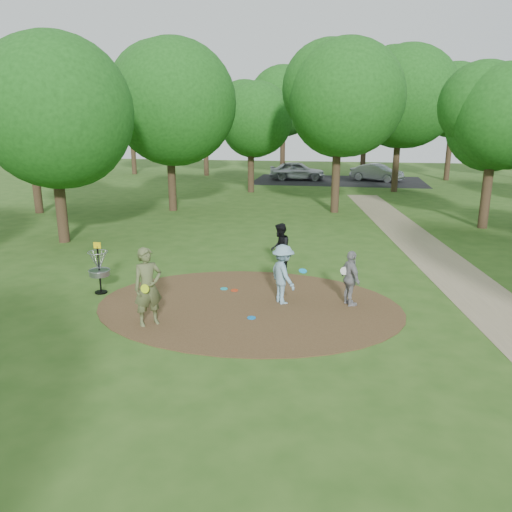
# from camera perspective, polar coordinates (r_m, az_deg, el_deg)

# --- Properties ---
(ground) EXTENTS (100.00, 100.00, 0.00)m
(ground) POSITION_cam_1_polar(r_m,az_deg,el_deg) (13.79, -0.86, -5.71)
(ground) COLOR #2D5119
(ground) RESTS_ON ground
(dirt_clearing) EXTENTS (8.40, 8.40, 0.02)m
(dirt_clearing) POSITION_cam_1_polar(r_m,az_deg,el_deg) (13.79, -0.86, -5.67)
(dirt_clearing) COLOR #47301C
(dirt_clearing) RESTS_ON ground
(footpath) EXTENTS (7.55, 39.89, 0.01)m
(footpath) POSITION_cam_1_polar(r_m,az_deg,el_deg) (15.99, 24.22, -4.10)
(footpath) COLOR #8C7A5B
(footpath) RESTS_ON ground
(parking_lot) EXTENTS (14.00, 8.00, 0.01)m
(parking_lot) POSITION_cam_1_polar(r_m,az_deg,el_deg) (42.93, 9.39, 8.50)
(parking_lot) COLOR black
(parking_lot) RESTS_ON ground
(player_observer_with_disc) EXTENTS (0.86, 0.84, 1.98)m
(player_observer_with_disc) POSITION_cam_1_polar(r_m,az_deg,el_deg) (12.52, -12.25, -3.48)
(player_observer_with_disc) COLOR #555E36
(player_observer_with_disc) RESTS_ON ground
(player_throwing_with_disc) EXTENTS (1.26, 1.24, 1.68)m
(player_throwing_with_disc) POSITION_cam_1_polar(r_m,az_deg,el_deg) (13.75, 3.11, -2.11)
(player_throwing_with_disc) COLOR #7CA5BA
(player_throwing_with_disc) RESTS_ON ground
(player_walking_with_disc) EXTENTS (0.66, 0.84, 1.69)m
(player_walking_with_disc) POSITION_cam_1_polar(r_m,az_deg,el_deg) (16.48, 2.75, 0.87)
(player_walking_with_disc) COLOR black
(player_walking_with_disc) RESTS_ON ground
(player_waiting_with_disc) EXTENTS (0.75, 0.98, 1.55)m
(player_waiting_with_disc) POSITION_cam_1_polar(r_m,az_deg,el_deg) (13.81, 10.75, -2.55)
(player_waiting_with_disc) COLOR gray
(player_waiting_with_disc) RESTS_ON ground
(disc_ground_cyan) EXTENTS (0.22, 0.22, 0.02)m
(disc_ground_cyan) POSITION_cam_1_polar(r_m,az_deg,el_deg) (15.09, -3.68, -3.75)
(disc_ground_cyan) COLOR #16A6B6
(disc_ground_cyan) RESTS_ON dirt_clearing
(disc_ground_blue) EXTENTS (0.22, 0.22, 0.02)m
(disc_ground_blue) POSITION_cam_1_polar(r_m,az_deg,el_deg) (12.92, -0.52, -7.08)
(disc_ground_blue) COLOR blue
(disc_ground_blue) RESTS_ON dirt_clearing
(disc_ground_red) EXTENTS (0.22, 0.22, 0.02)m
(disc_ground_red) POSITION_cam_1_polar(r_m,az_deg,el_deg) (14.93, -2.47, -3.94)
(disc_ground_red) COLOR red
(disc_ground_red) RESTS_ON dirt_clearing
(car_left) EXTENTS (4.74, 2.18, 1.57)m
(car_left) POSITION_cam_1_polar(r_m,az_deg,el_deg) (42.88, 4.72, 9.69)
(car_left) COLOR #B4B7BC
(car_left) RESTS_ON ground
(car_right) EXTENTS (4.50, 3.28, 1.41)m
(car_right) POSITION_cam_1_polar(r_m,az_deg,el_deg) (43.15, 13.65, 9.25)
(car_right) COLOR #95989C
(car_right) RESTS_ON ground
(disc_golf_basket) EXTENTS (0.63, 0.63, 1.54)m
(disc_golf_basket) POSITION_cam_1_polar(r_m,az_deg,el_deg) (15.24, -17.53, -0.93)
(disc_golf_basket) COLOR black
(disc_golf_basket) RESTS_ON ground
(tree_ring) EXTENTS (37.06, 46.08, 9.66)m
(tree_ring) POSITION_cam_1_polar(r_m,az_deg,el_deg) (21.81, 8.05, 16.25)
(tree_ring) COLOR #332316
(tree_ring) RESTS_ON ground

